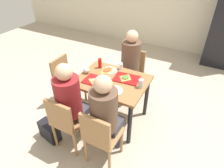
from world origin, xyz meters
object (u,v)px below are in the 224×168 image
Objects in this scene: pizza_slice_b at (125,77)px; handbag at (50,131)px; person_in_brown_jacket at (105,112)px; chair_far_side at (132,70)px; paper_plate_center at (110,70)px; chair_near_right at (100,135)px; plastic_cup_b at (102,90)px; tray_red_near at (97,81)px; foil_bundle at (86,70)px; chair_left_end at (66,78)px; tray_red_far at (127,78)px; chair_near_left at (66,120)px; main_table at (112,86)px; person_in_red at (71,99)px; person_far_side at (130,61)px; pizza_slice_c at (107,70)px; pizza_slice_a at (97,81)px; soda_can at (141,84)px; condiment_bottle at (100,63)px; paper_plate_near_edge at (114,90)px.

pizza_slice_b reaches higher than handbag.
person_in_brown_jacket is 1.06m from handbag.
chair_far_side is 0.63m from paper_plate_center.
plastic_cup_b is (-0.23, 0.44, 0.30)m from chair_near_right.
paper_plate_center is (-0.15, -0.56, 0.25)m from chair_far_side.
foil_bundle reaches higher than tray_red_near.
chair_near_right is at bearing -34.15° from chair_left_end.
handbag is (-0.63, -0.46, -0.66)m from plastic_cup_b.
foil_bundle is at bearing 145.51° from plastic_cup_b.
tray_red_far is at bearing 35.67° from tray_red_near.
chair_near_left reaches higher than tray_red_far.
plastic_cup_b is at bearing 126.94° from person_in_brown_jacket.
person_in_red is (-0.25, -0.63, 0.11)m from main_table.
tray_red_far is 3.60× the size of foil_bundle.
person_far_side is (-0.25, 1.41, 0.25)m from chair_near_right.
pizza_slice_c is at bearing 66.59° from handbag.
pizza_slice_b is at bearing -72.94° from person_far_side.
tray_red_far is (0.18, 0.12, 0.12)m from main_table.
main_table is 10.08× the size of foil_bundle.
main_table is at bearing 46.17° from pizza_slice_a.
person_far_side is at bearing 35.49° from chair_left_end.
soda_can reaches higher than handbag.
handbag is (-0.27, -1.00, -0.69)m from condiment_bottle.
chair_near_right is at bearing 0.00° from chair_near_left.
chair_left_end is 1.12m from person_far_side.
pizza_slice_a is at bearing -99.28° from chair_far_side.
main_table is 3.15× the size of handbag.
foil_bundle is at bearing 153.26° from pizza_slice_a.
person_far_side is 7.95× the size of condiment_bottle.
tray_red_near is at bearing -10.85° from chair_left_end.
pizza_slice_c is 0.16m from condiment_bottle.
chair_far_side is 0.67m from pizza_slice_c.
person_in_red reaches higher than pizza_slice_b.
paper_plate_near_edge is at bearing -11.65° from chair_left_end.
person_in_brown_jacket is (0.50, 0.00, 0.00)m from person_in_red.
chair_near_right is at bearing -62.83° from plastic_cup_b.
chair_near_right is 1.08m from pizza_slice_c.
soda_can is (0.25, -0.10, 0.05)m from tray_red_far.
soda_can is at bearing -15.25° from pizza_slice_c.
handbag is at bearing -102.71° from foil_bundle.
foil_bundle is (-0.45, 0.31, 0.00)m from plastic_cup_b.
chair_left_end is 1.09m from pizza_slice_b.
pizza_slice_a is (-0.40, 0.47, 0.02)m from person_in_brown_jacket.
plastic_cup_b is (0.03, -0.33, 0.16)m from main_table.
pizza_slice_b is at bearing 49.76° from handbag.
chair_left_end is (-1.14, 0.77, 0.00)m from chair_near_right.
person_far_side is at bearing 79.84° from chair_near_left.
condiment_bottle reaches higher than soda_can.
pizza_slice_c reaches higher than paper_plate_near_edge.
paper_plate_near_edge is 1.38× the size of condiment_bottle.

